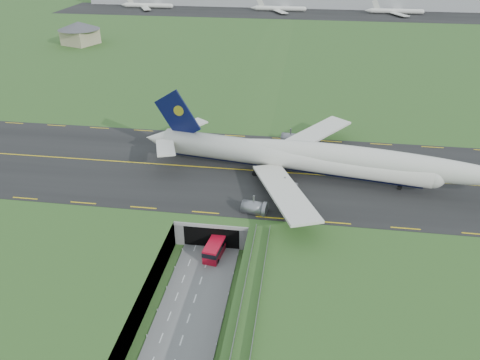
# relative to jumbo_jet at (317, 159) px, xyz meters

# --- Properties ---
(ground) EXTENTS (900.00, 900.00, 0.00)m
(ground) POSITION_rel_jumbo_jet_xyz_m (-21.51, -31.45, -11.29)
(ground) COLOR #2E5622
(ground) RESTS_ON ground
(airfield_deck) EXTENTS (800.00, 800.00, 6.00)m
(airfield_deck) POSITION_rel_jumbo_jet_xyz_m (-21.51, -31.45, -8.29)
(airfield_deck) COLOR gray
(airfield_deck) RESTS_ON ground
(trench_road) EXTENTS (12.00, 75.00, 0.20)m
(trench_road) POSITION_rel_jumbo_jet_xyz_m (-21.51, -38.95, -11.19)
(trench_road) COLOR slate
(trench_road) RESTS_ON ground
(taxiway) EXTENTS (800.00, 44.00, 0.18)m
(taxiway) POSITION_rel_jumbo_jet_xyz_m (-21.51, 1.55, -5.20)
(taxiway) COLOR black
(taxiway) RESTS_ON airfield_deck
(tunnel_portal) EXTENTS (17.00, 22.30, 6.00)m
(tunnel_portal) POSITION_rel_jumbo_jet_xyz_m (-21.51, -14.74, -7.96)
(tunnel_portal) COLOR gray
(tunnel_portal) RESTS_ON ground
(guideway) EXTENTS (3.00, 53.00, 7.05)m
(guideway) POSITION_rel_jumbo_jet_xyz_m (-10.51, -50.56, -5.97)
(guideway) COLOR #A8A8A3
(guideway) RESTS_ON ground
(jumbo_jet) EXTENTS (91.38, 58.82, 19.70)m
(jumbo_jet) POSITION_rel_jumbo_jet_xyz_m (0.00, 0.00, 0.00)
(jumbo_jet) COLOR silver
(jumbo_jet) RESTS_ON ground
(shuttle_tram) EXTENTS (4.14, 8.45, 3.29)m
(shuttle_tram) POSITION_rel_jumbo_jet_xyz_m (-20.23, -25.80, -9.49)
(shuttle_tram) COLOR #B10B21
(shuttle_tram) RESTS_ON ground
(service_building) EXTENTS (26.84, 26.84, 11.40)m
(service_building) POSITION_rel_jumbo_jet_xyz_m (-119.99, 128.13, 1.46)
(service_building) COLOR tan
(service_building) RESTS_ON ground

